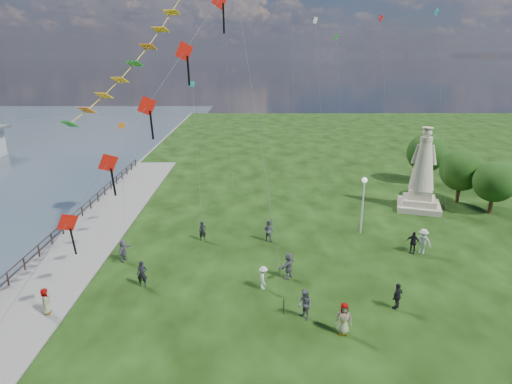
{
  "coord_description": "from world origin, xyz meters",
  "views": [
    {
      "loc": [
        -1.16,
        -17.5,
        13.62
      ],
      "look_at": [
        -1.0,
        8.0,
        5.5
      ],
      "focal_mm": 30.0,
      "sensor_mm": 36.0,
      "label": 1
    }
  ],
  "objects_px": {
    "person_10": "(46,303)",
    "person_0": "(142,274)",
    "person_4": "(344,319)",
    "person_8": "(423,241)",
    "person_7": "(268,230)",
    "lamppost": "(364,193)",
    "person_6": "(203,231)",
    "person_11": "(288,266)",
    "person_3": "(398,296)",
    "person_9": "(413,242)",
    "statue": "(422,179)",
    "person_5": "(123,250)",
    "person_2": "(263,278)",
    "person_1": "(305,305)"
  },
  "relations": [
    {
      "from": "person_5",
      "to": "person_10",
      "type": "relative_size",
      "value": 1.06
    },
    {
      "from": "person_0",
      "to": "person_4",
      "type": "distance_m",
      "value": 12.43
    },
    {
      "from": "person_5",
      "to": "person_10",
      "type": "bearing_deg",
      "value": 170.92
    },
    {
      "from": "person_9",
      "to": "person_4",
      "type": "bearing_deg",
      "value": -95.44
    },
    {
      "from": "person_10",
      "to": "person_8",
      "type": "bearing_deg",
      "value": -85.77
    },
    {
      "from": "statue",
      "to": "person_5",
      "type": "bearing_deg",
      "value": -138.79
    },
    {
      "from": "person_3",
      "to": "person_9",
      "type": "bearing_deg",
      "value": -158.25
    },
    {
      "from": "statue",
      "to": "person_6",
      "type": "relative_size",
      "value": 4.99
    },
    {
      "from": "person_3",
      "to": "person_9",
      "type": "height_order",
      "value": "person_9"
    },
    {
      "from": "person_4",
      "to": "person_10",
      "type": "relative_size",
      "value": 1.15
    },
    {
      "from": "statue",
      "to": "person_0",
      "type": "distance_m",
      "value": 26.4
    },
    {
      "from": "person_4",
      "to": "person_11",
      "type": "xyz_separation_m",
      "value": [
        -2.36,
        5.78,
        0.02
      ]
    },
    {
      "from": "lamppost",
      "to": "person_10",
      "type": "bearing_deg",
      "value": -150.46
    },
    {
      "from": "person_0",
      "to": "person_9",
      "type": "distance_m",
      "value": 18.93
    },
    {
      "from": "statue",
      "to": "person_8",
      "type": "height_order",
      "value": "statue"
    },
    {
      "from": "person_7",
      "to": "person_11",
      "type": "xyz_separation_m",
      "value": [
        1.08,
        -5.85,
        0.02
      ]
    },
    {
      "from": "person_4",
      "to": "person_7",
      "type": "bearing_deg",
      "value": 111.35
    },
    {
      "from": "person_3",
      "to": "person_6",
      "type": "height_order",
      "value": "person_3"
    },
    {
      "from": "person_3",
      "to": "person_4",
      "type": "bearing_deg",
      "value": -9.69
    },
    {
      "from": "person_3",
      "to": "lamppost",
      "type": "bearing_deg",
      "value": -135.66
    },
    {
      "from": "person_6",
      "to": "person_9",
      "type": "relative_size",
      "value": 0.92
    },
    {
      "from": "person_2",
      "to": "person_8",
      "type": "xyz_separation_m",
      "value": [
        11.6,
        4.9,
        0.19
      ]
    },
    {
      "from": "person_6",
      "to": "person_10",
      "type": "bearing_deg",
      "value": -142.16
    },
    {
      "from": "person_9",
      "to": "person_11",
      "type": "relative_size",
      "value": 0.94
    },
    {
      "from": "person_4",
      "to": "person_8",
      "type": "relative_size",
      "value": 0.94
    },
    {
      "from": "statue",
      "to": "person_1",
      "type": "distance_m",
      "value": 21.72
    },
    {
      "from": "person_1",
      "to": "person_11",
      "type": "distance_m",
      "value": 4.51
    },
    {
      "from": "person_0",
      "to": "person_5",
      "type": "bearing_deg",
      "value": 116.96
    },
    {
      "from": "person_10",
      "to": "person_0",
      "type": "bearing_deg",
      "value": -69.45
    },
    {
      "from": "person_3",
      "to": "person_8",
      "type": "distance_m",
      "value": 8.21
    },
    {
      "from": "person_0",
      "to": "person_3",
      "type": "height_order",
      "value": "person_0"
    },
    {
      "from": "person_1",
      "to": "person_6",
      "type": "bearing_deg",
      "value": -176.93
    },
    {
      "from": "person_6",
      "to": "person_7",
      "type": "height_order",
      "value": "person_7"
    },
    {
      "from": "person_1",
      "to": "person_8",
      "type": "distance_m",
      "value": 12.41
    },
    {
      "from": "person_5",
      "to": "person_6",
      "type": "xyz_separation_m",
      "value": [
        5.08,
        3.48,
        -0.03
      ]
    },
    {
      "from": "statue",
      "to": "person_9",
      "type": "xyz_separation_m",
      "value": [
        -3.94,
        -9.41,
        -2.05
      ]
    },
    {
      "from": "person_0",
      "to": "person_9",
      "type": "xyz_separation_m",
      "value": [
        18.36,
        4.57,
        -0.01
      ]
    },
    {
      "from": "person_8",
      "to": "lamppost",
      "type": "bearing_deg",
      "value": 168.74
    },
    {
      "from": "person_10",
      "to": "person_1",
      "type": "bearing_deg",
      "value": -105.56
    },
    {
      "from": "person_2",
      "to": "person_6",
      "type": "relative_size",
      "value": 0.97
    },
    {
      "from": "person_9",
      "to": "person_10",
      "type": "xyz_separation_m",
      "value": [
        -22.87,
        -7.64,
        -0.08
      ]
    },
    {
      "from": "person_4",
      "to": "person_7",
      "type": "relative_size",
      "value": 1.0
    },
    {
      "from": "person_5",
      "to": "person_7",
      "type": "distance_m",
      "value": 10.7
    },
    {
      "from": "person_2",
      "to": "statue",
      "type": "bearing_deg",
      "value": -53.75
    },
    {
      "from": "person_6",
      "to": "person_11",
      "type": "height_order",
      "value": "person_11"
    },
    {
      "from": "lamppost",
      "to": "person_4",
      "type": "xyz_separation_m",
      "value": [
        -4.06,
        -13.11,
        -2.48
      ]
    },
    {
      "from": "person_4",
      "to": "person_9",
      "type": "bearing_deg",
      "value": 58.55
    },
    {
      "from": "person_2",
      "to": "person_5",
      "type": "distance_m",
      "value": 10.32
    },
    {
      "from": "person_0",
      "to": "person_8",
      "type": "bearing_deg",
      "value": 8.36
    },
    {
      "from": "person_2",
      "to": "person_11",
      "type": "xyz_separation_m",
      "value": [
        1.64,
        1.3,
        0.15
      ]
    }
  ]
}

